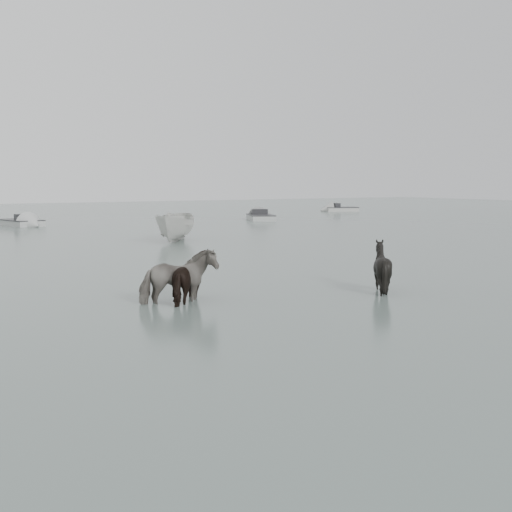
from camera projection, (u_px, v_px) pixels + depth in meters
name	position (u px, v px, depth m)	size (l,w,h in m)	color
ground	(269.00, 313.00, 13.43)	(140.00, 140.00, 0.00)	#4C5A54
pony_pinto	(178.00, 271.00, 14.49)	(0.79, 1.73, 1.46)	black
pony_dark	(196.00, 270.00, 14.75)	(1.41, 1.21, 1.43)	black
pony_black	(382.00, 262.00, 16.09)	(1.18, 1.33, 1.47)	black
boat_small	(176.00, 225.00, 29.29)	(1.45, 3.85, 1.49)	silver
skiff_port	(261.00, 215.00, 45.03)	(4.46, 1.60, 0.75)	#A0A3A0
skiff_mid	(21.00, 220.00, 39.32)	(4.57, 1.60, 0.75)	#A7AAA8
skiff_star	(341.00, 207.00, 57.71)	(3.93, 1.60, 0.75)	#ABABA6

